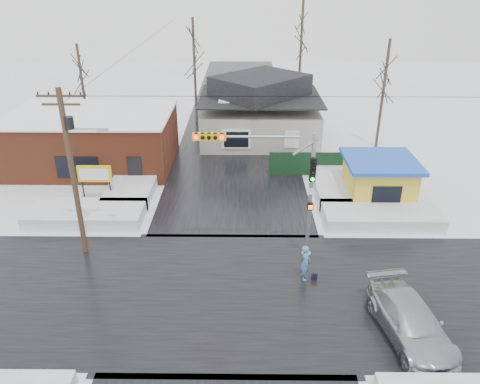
{
  "coord_description": "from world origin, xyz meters",
  "views": [
    {
      "loc": [
        0.69,
        -18.05,
        14.09
      ],
      "look_at": [
        0.45,
        4.83,
        3.0
      ],
      "focal_mm": 35.0,
      "sensor_mm": 36.0,
      "label": 1
    }
  ],
  "objects_px": {
    "marquee_sign": "(95,175)",
    "utility_pole": "(73,165)",
    "traffic_signal": "(280,181)",
    "pedestrian": "(305,263)",
    "car": "(410,322)",
    "kiosk": "(379,179)"
  },
  "relations": [
    {
      "from": "marquee_sign",
      "to": "car",
      "type": "bearing_deg",
      "value": -36.71
    },
    {
      "from": "kiosk",
      "to": "pedestrian",
      "type": "distance_m",
      "value": 10.62
    },
    {
      "from": "traffic_signal",
      "to": "pedestrian",
      "type": "relative_size",
      "value": 3.72
    },
    {
      "from": "car",
      "to": "marquee_sign",
      "type": "bearing_deg",
      "value": 133.95
    },
    {
      "from": "kiosk",
      "to": "traffic_signal",
      "type": "bearing_deg",
      "value": -135.16
    },
    {
      "from": "traffic_signal",
      "to": "marquee_sign",
      "type": "height_order",
      "value": "traffic_signal"
    },
    {
      "from": "utility_pole",
      "to": "kiosk",
      "type": "height_order",
      "value": "utility_pole"
    },
    {
      "from": "kiosk",
      "to": "car",
      "type": "height_order",
      "value": "kiosk"
    },
    {
      "from": "utility_pole",
      "to": "pedestrian",
      "type": "height_order",
      "value": "utility_pole"
    },
    {
      "from": "kiosk",
      "to": "car",
      "type": "relative_size",
      "value": 0.85
    },
    {
      "from": "marquee_sign",
      "to": "pedestrian",
      "type": "relative_size",
      "value": 1.35
    },
    {
      "from": "traffic_signal",
      "to": "pedestrian",
      "type": "distance_m",
      "value": 4.24
    },
    {
      "from": "traffic_signal",
      "to": "pedestrian",
      "type": "bearing_deg",
      "value": -55.61
    },
    {
      "from": "kiosk",
      "to": "utility_pole",
      "type": "bearing_deg",
      "value": -159.56
    },
    {
      "from": "marquee_sign",
      "to": "kiosk",
      "type": "distance_m",
      "value": 18.51
    },
    {
      "from": "utility_pole",
      "to": "pedestrian",
      "type": "bearing_deg",
      "value": -11.61
    },
    {
      "from": "utility_pole",
      "to": "car",
      "type": "distance_m",
      "value": 17.35
    },
    {
      "from": "pedestrian",
      "to": "car",
      "type": "relative_size",
      "value": 0.35
    },
    {
      "from": "car",
      "to": "kiosk",
      "type": "bearing_deg",
      "value": 72.3
    },
    {
      "from": "marquee_sign",
      "to": "utility_pole",
      "type": "bearing_deg",
      "value": -79.87
    },
    {
      "from": "pedestrian",
      "to": "car",
      "type": "xyz_separation_m",
      "value": [
        3.9,
        -4.0,
        -0.16
      ]
    },
    {
      "from": "traffic_signal",
      "to": "marquee_sign",
      "type": "bearing_deg",
      "value": 150.28
    }
  ]
}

